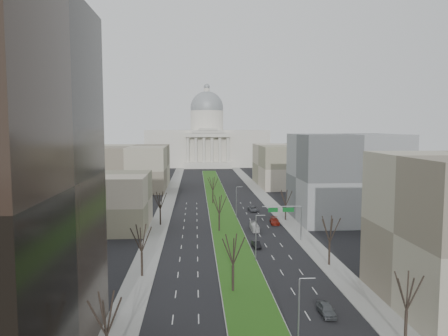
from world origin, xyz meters
name	(u,v)px	position (x,y,z in m)	size (l,w,h in m)	color
ground	(219,203)	(0.00, 120.00, 0.00)	(600.00, 600.00, 0.00)	black
median	(219,204)	(0.00, 118.99, 0.10)	(8.00, 222.03, 0.20)	#999993
sidewalk_left	(161,219)	(-17.50, 95.00, 0.07)	(5.00, 330.00, 0.15)	gray
sidewalk_right	(284,218)	(17.50, 95.00, 0.07)	(5.00, 330.00, 0.15)	gray
capitol	(207,141)	(0.00, 269.59, 16.31)	(80.00, 46.00, 55.00)	beige
building_beige_left	(97,202)	(-33.00, 85.00, 7.00)	(26.00, 22.00, 14.00)	gray
building_grey_right	(345,177)	(34.00, 92.00, 12.00)	(28.00, 26.00, 24.00)	#5C5F61
building_far_left	(132,167)	(-35.00, 160.00, 9.00)	(30.00, 40.00, 18.00)	gray
building_far_right	(292,165)	(35.00, 165.00, 9.00)	(30.00, 40.00, 18.00)	gray
tree_left_near	(106,313)	(-17.20, 18.00, 6.61)	(5.10, 5.10, 9.18)	black
tree_left_mid	(141,237)	(-17.20, 48.00, 7.00)	(5.40, 5.40, 9.72)	black
tree_left_far	(160,200)	(-17.20, 88.00, 6.84)	(5.28, 5.28, 9.50)	black
tree_right_near	(407,290)	(17.20, 22.00, 6.69)	(5.16, 5.16, 9.29)	black
tree_right_mid	(330,228)	(17.20, 52.00, 7.16)	(5.52, 5.52, 9.94)	black
tree_right_far	(286,197)	(17.20, 92.00, 6.53)	(5.04, 5.04, 9.07)	black
tree_median_a	(233,248)	(-2.00, 40.00, 7.00)	(5.40, 5.40, 9.72)	black
tree_median_b	(219,204)	(-2.00, 80.00, 7.00)	(5.40, 5.40, 9.72)	black
tree_median_c	(213,183)	(-2.00, 120.00, 7.00)	(5.40, 5.40, 9.72)	black
streetlamp_median_a	(299,316)	(3.76, 20.00, 4.81)	(1.90, 0.20, 9.16)	gray
streetlamp_median_b	(256,237)	(3.76, 55.00, 4.81)	(1.90, 0.20, 9.16)	gray
streetlamp_median_c	(237,202)	(3.76, 95.00, 4.81)	(1.90, 0.20, 9.16)	gray
mast_arm_signs	(289,215)	(13.49, 70.03, 6.11)	(9.12, 0.24, 8.09)	gray
car_grey_near	(326,309)	(10.17, 30.59, 0.81)	(1.91, 4.74, 1.62)	#4C5054
car_black	(256,244)	(5.20, 64.92, 0.69)	(1.46, 4.18, 1.38)	black
car_red	(275,221)	(13.29, 87.41, 0.82)	(2.30, 5.67, 1.65)	maroon
car_grey_far	(253,209)	(9.87, 105.53, 0.76)	(2.52, 5.46, 1.52)	#51535A
box_van	(254,227)	(6.84, 80.16, 0.96)	(1.62, 6.93, 1.93)	silver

